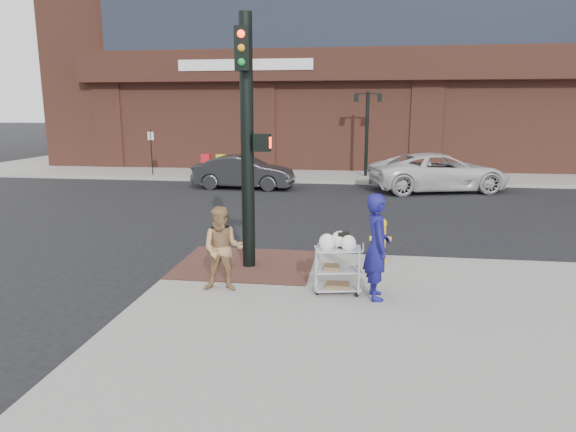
# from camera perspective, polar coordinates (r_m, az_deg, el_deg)

# --- Properties ---
(ground) EXTENTS (220.00, 220.00, 0.00)m
(ground) POSITION_cam_1_polar(r_m,az_deg,el_deg) (9.96, -2.47, -7.85)
(ground) COLOR black
(ground) RESTS_ON ground
(sidewalk_far) EXTENTS (65.00, 36.00, 0.15)m
(sidewalk_far) POSITION_cam_1_polar(r_m,az_deg,el_deg) (42.73, 22.76, 6.51)
(sidewalk_far) COLOR gray
(sidewalk_far) RESTS_ON ground
(brick_curb_ramp) EXTENTS (2.80, 2.40, 0.01)m
(brick_curb_ramp) POSITION_cam_1_polar(r_m,az_deg,el_deg) (10.87, -4.73, -5.33)
(brick_curb_ramp) COLOR #4D2824
(brick_curb_ramp) RESTS_ON sidewalk_near
(lamp_post) EXTENTS (1.32, 0.22, 4.00)m
(lamp_post) POSITION_cam_1_polar(r_m,az_deg,el_deg) (25.23, 8.78, 10.02)
(lamp_post) COLOR black
(lamp_post) RESTS_ON sidewalk_far
(parking_sign) EXTENTS (0.05, 0.05, 2.20)m
(parking_sign) POSITION_cam_1_polar(r_m,az_deg,el_deg) (26.38, -14.93, 6.85)
(parking_sign) COLOR black
(parking_sign) RESTS_ON sidewalk_far
(traffic_signal_pole) EXTENTS (0.61, 0.51, 5.00)m
(traffic_signal_pole) POSITION_cam_1_polar(r_m,az_deg,el_deg) (10.25, -4.47, 8.87)
(traffic_signal_pole) COLOR black
(traffic_signal_pole) RESTS_ON sidewalk_near
(woman_blue) EXTENTS (0.53, 0.72, 1.83)m
(woman_blue) POSITION_cam_1_polar(r_m,az_deg,el_deg) (8.84, 9.86, -3.37)
(woman_blue) COLOR navy
(woman_blue) RESTS_ON sidewalk_near
(pedestrian_tan) EXTENTS (0.80, 0.65, 1.53)m
(pedestrian_tan) POSITION_cam_1_polar(r_m,az_deg,el_deg) (9.19, -7.27, -3.65)
(pedestrian_tan) COLOR #A3794D
(pedestrian_tan) RESTS_ON sidewalk_near
(sedan_dark) EXTENTS (4.31, 1.65, 1.40)m
(sedan_dark) POSITION_cam_1_polar(r_m,az_deg,el_deg) (22.05, -4.95, 4.87)
(sedan_dark) COLOR black
(sedan_dark) RESTS_ON ground
(minivan_white) EXTENTS (6.16, 4.04, 1.57)m
(minivan_white) POSITION_cam_1_polar(r_m,az_deg,el_deg) (22.16, 16.43, 4.69)
(minivan_white) COLOR silver
(minivan_white) RESTS_ON ground
(utility_cart) EXTENTS (0.87, 0.59, 1.10)m
(utility_cart) POSITION_cam_1_polar(r_m,az_deg,el_deg) (9.10, 5.56, -5.52)
(utility_cart) COLOR #AAAAAF
(utility_cart) RESTS_ON sidewalk_near
(fire_hydrant) EXTENTS (0.45, 0.32, 0.96)m
(fire_hydrant) POSITION_cam_1_polar(r_m,az_deg,el_deg) (11.03, 10.22, -2.59)
(fire_hydrant) COLOR gold
(fire_hydrant) RESTS_ON sidewalk_near
(newsbox_red) EXTENTS (0.44, 0.40, 1.01)m
(newsbox_red) POSITION_cam_1_polar(r_m,az_deg,el_deg) (25.94, -9.09, 5.71)
(newsbox_red) COLOR red
(newsbox_red) RESTS_ON sidewalk_far
(newsbox_yellow) EXTENTS (0.43, 0.39, 0.99)m
(newsbox_yellow) POSITION_cam_1_polar(r_m,az_deg,el_deg) (25.87, -7.44, 5.72)
(newsbox_yellow) COLOR gold
(newsbox_yellow) RESTS_ON sidewalk_far
(newsbox_blue) EXTENTS (0.49, 0.46, 1.01)m
(newsbox_blue) POSITION_cam_1_polar(r_m,az_deg,el_deg) (24.87, -6.28, 5.52)
(newsbox_blue) COLOR #1831A1
(newsbox_blue) RESTS_ON sidewalk_far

